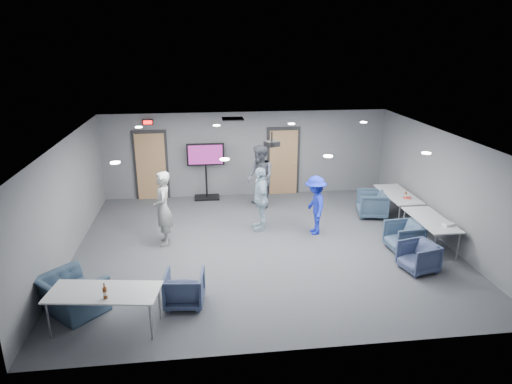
{
  "coord_description": "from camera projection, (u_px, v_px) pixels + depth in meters",
  "views": [
    {
      "loc": [
        -1.44,
        -10.13,
        4.82
      ],
      "look_at": [
        -0.1,
        0.61,
        1.2
      ],
      "focal_mm": 32.0,
      "sensor_mm": 36.0,
      "label": 1
    }
  ],
  "objects": [
    {
      "name": "tv_stand",
      "position": [
        206.0,
        168.0,
        14.28
      ],
      "size": [
        1.17,
        0.56,
        1.79
      ],
      "color": "black",
      "rests_on": "floor"
    },
    {
      "name": "bottle_right",
      "position": [
        406.0,
        195.0,
        12.38
      ],
      "size": [
        0.06,
        0.06,
        0.23
      ],
      "color": "#622E10",
      "rests_on": "table_right_a"
    },
    {
      "name": "chair_front_a",
      "position": [
        184.0,
        289.0,
        8.64
      ],
      "size": [
        0.8,
        0.81,
        0.67
      ],
      "primitive_type": "imported",
      "rotation": [
        0.0,
        0.0,
        3.03
      ],
      "color": "#394463",
      "rests_on": "floor"
    },
    {
      "name": "person_a",
      "position": [
        163.0,
        209.0,
        11.08
      ],
      "size": [
        0.51,
        0.71,
        1.84
      ],
      "primitive_type": "imported",
      "rotation": [
        0.0,
        0.0,
        -1.47
      ],
      "color": "gray",
      "rests_on": "floor"
    },
    {
      "name": "chair_right_c",
      "position": [
        418.0,
        257.0,
        9.93
      ],
      "size": [
        0.86,
        0.84,
        0.65
      ],
      "primitive_type": "imported",
      "rotation": [
        0.0,
        0.0,
        -1.33
      ],
      "color": "#3B4666",
      "rests_on": "floor"
    },
    {
      "name": "ceiling",
      "position": [
        264.0,
        138.0,
        10.37
      ],
      "size": [
        9.0,
        9.0,
        0.0
      ],
      "primitive_type": "plane",
      "rotation": [
        3.14,
        0.0,
        0.0
      ],
      "color": "silver",
      "rests_on": "wall_back"
    },
    {
      "name": "wall_back",
      "position": [
        246.0,
        154.0,
        14.56
      ],
      "size": [
        9.0,
        0.02,
        2.7
      ],
      "primitive_type": "cube",
      "color": "slate",
      "rests_on": "floor"
    },
    {
      "name": "chair_right_b",
      "position": [
        404.0,
        237.0,
        10.9
      ],
      "size": [
        0.82,
        0.8,
        0.69
      ],
      "primitive_type": "imported",
      "rotation": [
        0.0,
        0.0,
        -1.49
      ],
      "color": "#3C5067",
      "rests_on": "floor"
    },
    {
      "name": "person_d",
      "position": [
        315.0,
        205.0,
        11.73
      ],
      "size": [
        0.6,
        1.01,
        1.55
      ],
      "primitive_type": "imported",
      "rotation": [
        0.0,
        0.0,
        -1.59
      ],
      "color": "#1D2CBC",
      "rests_on": "floor"
    },
    {
      "name": "chair_front_b",
      "position": [
        72.0,
        295.0,
        8.4
      ],
      "size": [
        1.46,
        1.45,
        0.71
      ],
      "primitive_type": "imported",
      "rotation": [
        0.0,
        0.0,
        2.37
      ],
      "color": "#34475B",
      "rests_on": "floor"
    },
    {
      "name": "wall_left",
      "position": [
        66.0,
        202.0,
        10.27
      ],
      "size": [
        0.02,
        8.0,
        2.7
      ],
      "primitive_type": "cube",
      "color": "slate",
      "rests_on": "floor"
    },
    {
      "name": "hvac_diffuser",
      "position": [
        233.0,
        119.0,
        12.95
      ],
      "size": [
        0.6,
        0.6,
        0.03
      ],
      "primitive_type": "cube",
      "color": "black",
      "rests_on": "ceiling"
    },
    {
      "name": "door_left",
      "position": [
        151.0,
        166.0,
        14.26
      ],
      "size": [
        1.06,
        0.17,
        2.24
      ],
      "color": "black",
      "rests_on": "wall_back"
    },
    {
      "name": "chair_right_a",
      "position": [
        372.0,
        204.0,
        12.99
      ],
      "size": [
        0.95,
        0.93,
        0.74
      ],
      "primitive_type": "imported",
      "rotation": [
        0.0,
        0.0,
        -1.76
      ],
      "color": "#3A4F65",
      "rests_on": "floor"
    },
    {
      "name": "wrapper",
      "position": [
        449.0,
        224.0,
        10.56
      ],
      "size": [
        0.28,
        0.22,
        0.06
      ],
      "primitive_type": "cube",
      "rotation": [
        0.0,
        0.0,
        0.22
      ],
      "color": "silver",
      "rests_on": "table_right_b"
    },
    {
      "name": "wall_right",
      "position": [
        443.0,
        187.0,
        11.32
      ],
      "size": [
        0.02,
        8.0,
        2.7
      ],
      "primitive_type": "cube",
      "color": "slate",
      "rests_on": "floor"
    },
    {
      "name": "bottle_front",
      "position": [
        105.0,
        293.0,
        7.55
      ],
      "size": [
        0.07,
        0.07,
        0.29
      ],
      "color": "#622E10",
      "rests_on": "table_front_left"
    },
    {
      "name": "table_right_b",
      "position": [
        431.0,
        221.0,
        10.97
      ],
      "size": [
        0.73,
        1.76,
        0.73
      ],
      "rotation": [
        0.0,
        0.0,
        1.57
      ],
      "color": "silver",
      "rests_on": "floor"
    },
    {
      "name": "table_right_a",
      "position": [
        398.0,
        195.0,
        12.76
      ],
      "size": [
        0.75,
        1.8,
        0.73
      ],
      "rotation": [
        0.0,
        0.0,
        1.57
      ],
      "color": "silver",
      "rests_on": "floor"
    },
    {
      "name": "downlights",
      "position": [
        264.0,
        138.0,
        10.37
      ],
      "size": [
        6.18,
        3.78,
        0.02
      ],
      "color": "white",
      "rests_on": "ceiling"
    },
    {
      "name": "snack_box",
      "position": [
        407.0,
        198.0,
        12.36
      ],
      "size": [
        0.22,
        0.19,
        0.04
      ],
      "primitive_type": "cube",
      "rotation": [
        0.0,
        0.0,
        -0.36
      ],
      "color": "#C03A30",
      "rests_on": "table_right_a"
    },
    {
      "name": "table_front_left",
      "position": [
        104.0,
        294.0,
        7.81
      ],
      "size": [
        1.98,
        1.06,
        0.73
      ],
      "rotation": [
        0.0,
        0.0,
        -0.15
      ],
      "color": "silver",
      "rests_on": "floor"
    },
    {
      "name": "person_b",
      "position": [
        260.0,
        177.0,
        13.5
      ],
      "size": [
        0.98,
        1.11,
        1.9
      ],
      "primitive_type": "imported",
      "rotation": [
        0.0,
        0.0,
        -1.25
      ],
      "color": "#505460",
      "rests_on": "floor"
    },
    {
      "name": "projector",
      "position": [
        272.0,
        144.0,
        11.17
      ],
      "size": [
        0.4,
        0.37,
        0.35
      ],
      "rotation": [
        0.0,
        0.0,
        0.38
      ],
      "color": "black",
      "rests_on": "ceiling"
    },
    {
      "name": "exit_sign",
      "position": [
        148.0,
        122.0,
        13.8
      ],
      "size": [
        0.32,
        0.08,
        0.16
      ],
      "color": "black",
      "rests_on": "wall_back"
    },
    {
      "name": "floor",
      "position": [
        263.0,
        246.0,
        11.22
      ],
      "size": [
        9.0,
        9.0,
        0.0
      ],
      "primitive_type": "plane",
      "color": "#3D4045",
      "rests_on": "ground"
    },
    {
      "name": "person_c",
      "position": [
        260.0,
        199.0,
        11.99
      ],
      "size": [
        0.46,
        1.02,
        1.71
      ],
      "primitive_type": "imported",
      "rotation": [
        0.0,
        0.0,
        -1.53
      ],
      "color": "#A9C7D9",
      "rests_on": "floor"
    },
    {
      "name": "wall_front",
      "position": [
        300.0,
        276.0,
        7.03
      ],
      "size": [
        9.0,
        0.02,
        2.7
      ],
      "primitive_type": "cube",
      "color": "slate",
      "rests_on": "floor"
    },
    {
      "name": "door_right",
      "position": [
        283.0,
        162.0,
        14.75
      ],
      "size": [
        1.06,
        0.17,
        2.24
      ],
      "color": "black",
      "rests_on": "wall_back"
    }
  ]
}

